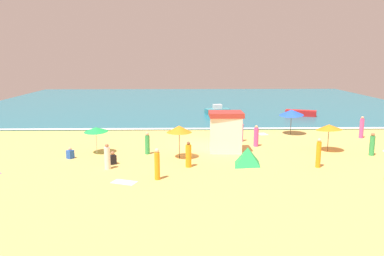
% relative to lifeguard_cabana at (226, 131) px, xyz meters
% --- Properties ---
extents(ground_plane, '(60.00, 60.00, 0.00)m').
position_rel_lifeguard_cabana_xyz_m(ground_plane, '(-1.44, 2.16, -1.50)').
color(ground_plane, '#EDBC60').
extents(ocean_water, '(60.00, 44.00, 0.10)m').
position_rel_lifeguard_cabana_xyz_m(ocean_water, '(-1.44, 30.16, -1.45)').
color(ocean_water, teal).
rests_on(ocean_water, ground_plane).
extents(wave_breaker_foam, '(57.00, 0.70, 0.01)m').
position_rel_lifeguard_cabana_xyz_m(wave_breaker_foam, '(-1.44, 8.46, -1.40)').
color(wave_breaker_foam, white).
rests_on(wave_breaker_foam, ocean_water).
extents(lifeguard_cabana, '(2.45, 2.03, 2.95)m').
position_rel_lifeguard_cabana_xyz_m(lifeguard_cabana, '(0.00, 0.00, 0.00)').
color(lifeguard_cabana, white).
rests_on(lifeguard_cabana, ground_plane).
extents(beach_umbrella_0, '(2.00, 2.02, 1.98)m').
position_rel_lifeguard_cabana_xyz_m(beach_umbrella_0, '(-9.38, -0.45, 0.26)').
color(beach_umbrella_0, silver).
rests_on(beach_umbrella_0, ground_plane).
extents(beach_umbrella_2, '(3.04, 3.04, 2.33)m').
position_rel_lifeguard_cabana_xyz_m(beach_umbrella_2, '(6.51, 6.04, 0.50)').
color(beach_umbrella_2, '#4C3823').
rests_on(beach_umbrella_2, ground_plane).
extents(beach_umbrella_3, '(1.80, 1.81, 2.30)m').
position_rel_lifeguard_cabana_xyz_m(beach_umbrella_3, '(-3.39, -1.98, 0.56)').
color(beach_umbrella_3, '#4C3823').
rests_on(beach_umbrella_3, ground_plane).
extents(beach_umbrella_4, '(2.66, 2.66, 2.09)m').
position_rel_lifeguard_cabana_xyz_m(beach_umbrella_4, '(7.56, -0.17, 0.32)').
color(beach_umbrella_4, '#4C3823').
rests_on(beach_umbrella_4, ground_plane).
extents(beach_tent, '(2.36, 2.36, 1.16)m').
position_rel_lifeguard_cabana_xyz_m(beach_tent, '(1.04, -3.61, -0.92)').
color(beach_tent, green).
rests_on(beach_tent, ground_plane).
extents(beachgoer_0, '(0.54, 0.54, 0.86)m').
position_rel_lifeguard_cabana_xyz_m(beachgoer_0, '(-7.72, -3.30, -1.13)').
color(beachgoer_0, black).
rests_on(beachgoer_0, ground_plane).
extents(beachgoer_1, '(0.47, 0.47, 1.67)m').
position_rel_lifeguard_cabana_xyz_m(beachgoer_1, '(-2.79, -4.05, -0.73)').
color(beachgoer_1, orange).
rests_on(beachgoer_1, ground_plane).
extents(beachgoer_3, '(0.51, 0.51, 1.65)m').
position_rel_lifeguard_cabana_xyz_m(beachgoer_3, '(10.23, -1.44, -0.73)').
color(beachgoer_3, green).
rests_on(beachgoer_3, ground_plane).
extents(beachgoer_4, '(0.41, 0.41, 1.89)m').
position_rel_lifeguard_cabana_xyz_m(beachgoer_4, '(12.13, 4.36, -0.61)').
color(beachgoer_4, '#D84CA5').
rests_on(beachgoer_4, ground_plane).
extents(beachgoer_5, '(0.42, 0.42, 1.62)m').
position_rel_lifeguard_cabana_xyz_m(beachgoer_5, '(-7.84, -4.39, -0.75)').
color(beachgoer_5, white).
rests_on(beachgoer_5, ground_plane).
extents(beachgoer_6, '(0.56, 0.56, 0.80)m').
position_rel_lifeguard_cabana_xyz_m(beachgoer_6, '(-10.90, -1.79, -1.17)').
color(beachgoer_6, blue).
rests_on(beachgoer_6, ground_plane).
extents(beachgoer_7, '(0.40, 0.40, 1.72)m').
position_rel_lifeguard_cabana_xyz_m(beachgoer_7, '(1.63, 3.30, -0.69)').
color(beachgoer_7, '#D84CA5').
rests_on(beachgoer_7, ground_plane).
extents(beachgoer_8, '(0.48, 0.48, 1.61)m').
position_rel_lifeguard_cabana_xyz_m(beachgoer_8, '(-5.70, -0.71, -0.74)').
color(beachgoer_8, green).
rests_on(beachgoer_8, ground_plane).
extents(beachgoer_9, '(0.43, 0.43, 1.88)m').
position_rel_lifeguard_cabana_xyz_m(beachgoer_9, '(5.41, -4.30, -0.60)').
color(beachgoer_9, orange).
rests_on(beachgoer_9, ground_plane).
extents(beachgoer_10, '(0.47, 0.47, 1.67)m').
position_rel_lifeguard_cabana_xyz_m(beachgoer_10, '(2.54, 1.50, -0.73)').
color(beachgoer_10, '#D84CA5').
rests_on(beachgoer_10, ground_plane).
extents(beachgoer_11, '(0.43, 0.43, 1.84)m').
position_rel_lifeguard_cabana_xyz_m(beachgoer_11, '(-4.60, -6.53, -0.61)').
color(beachgoer_11, orange).
rests_on(beachgoer_11, ground_plane).
extents(beach_towel_1, '(0.98, 1.17, 0.01)m').
position_rel_lifeguard_cabana_xyz_m(beach_towel_1, '(4.02, 6.24, -1.49)').
color(beach_towel_1, white).
rests_on(beach_towel_1, ground_plane).
extents(beach_towel_2, '(1.22, 1.30, 0.01)m').
position_rel_lifeguard_cabana_xyz_m(beach_towel_2, '(0.02, 0.97, -1.49)').
color(beach_towel_2, '#D84CA5').
rests_on(beach_towel_2, ground_plane).
extents(beach_towel_3, '(1.55, 1.20, 0.01)m').
position_rel_lifeguard_cabana_xyz_m(beach_towel_3, '(-6.43, -6.98, -1.49)').
color(beach_towel_3, white).
rests_on(beach_towel_3, ground_plane).
extents(small_boat_0, '(3.56, 2.15, 0.67)m').
position_rel_lifeguard_cabana_xyz_m(small_boat_0, '(10.43, 16.08, -1.07)').
color(small_boat_0, red).
rests_on(small_boat_0, ocean_water).
extents(small_boat_1, '(3.03, 1.85, 1.17)m').
position_rel_lifeguard_cabana_xyz_m(small_boat_1, '(0.92, 17.55, -0.99)').
color(small_boat_1, teal).
rests_on(small_boat_1, ocean_water).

